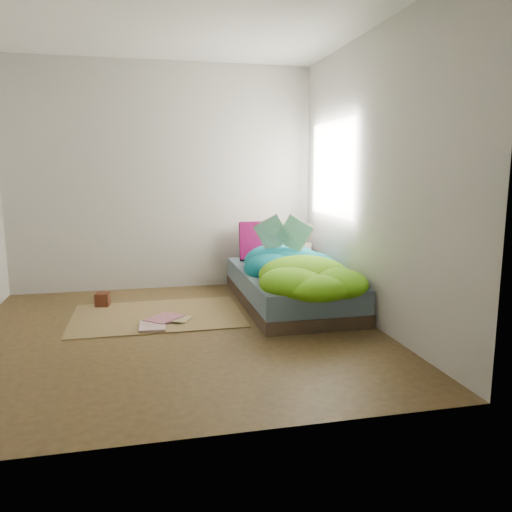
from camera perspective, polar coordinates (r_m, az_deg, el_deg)
The scene contains 12 objects.
ground at distance 4.41m, azimuth -8.98°, elevation -8.68°, with size 3.50×3.50×0.00m, color #3F3018.
room_walls at distance 4.20m, azimuth -9.42°, elevation 12.91°, with size 3.54×3.54×2.62m.
bed at distance 5.26m, azimuth 3.83°, elevation -3.64°, with size 1.00×2.00×0.34m.
duvet at distance 4.98m, azimuth 4.59°, elevation -0.39°, with size 0.96×1.84×0.34m, color #075D6C, non-canonical shape.
rug at distance 4.93m, azimuth -11.17°, elevation -6.69°, with size 1.60×1.10×0.01m, color brown.
pillow_floral at distance 5.98m, azimuth 3.28°, elevation 0.37°, with size 0.63×0.39×0.14m, color white.
pillow_magenta at distance 5.85m, azimuth 0.29°, elevation 1.69°, with size 0.45×0.14×0.45m, color #48042D.
open_book at distance 5.23m, azimuth 3.16°, elevation 3.66°, with size 0.49×0.11×0.30m, color #337D29, non-canonical shape.
wooden_box at distance 5.37m, azimuth -17.12°, elevation -4.76°, with size 0.13×0.13×0.13m, color #370F0C.
floor_book_a at distance 4.57m, azimuth -13.23°, elevation -7.86°, with size 0.23×0.32×0.02m, color silver.
floor_book_b at distance 4.81m, azimuth -11.58°, elevation -6.85°, with size 0.24×0.33×0.03m, color #B76978.
floor_book_c at distance 4.63m, azimuth -9.76°, elevation -7.50°, with size 0.20×0.28×0.02m, color tan.
Camera 1 is at (-0.25, -4.18, 1.39)m, focal length 35.00 mm.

